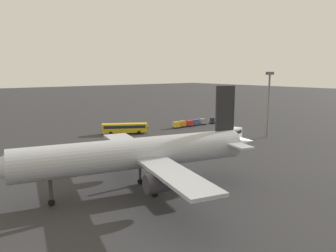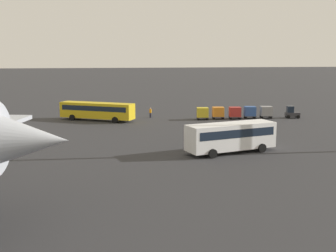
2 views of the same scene
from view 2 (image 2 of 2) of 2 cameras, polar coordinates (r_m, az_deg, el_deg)
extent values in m
plane|color=#2D2D30|center=(74.87, -6.31, 1.20)|extent=(600.00, 600.00, 0.00)
cone|color=#B2B7C1|center=(25.90, -19.60, -1.77)|extent=(6.78, 5.43, 4.13)
cube|color=gold|center=(71.31, -9.61, 2.11)|extent=(12.47, 8.51, 2.55)
cube|color=#192333|center=(71.25, -9.62, 2.46)|extent=(11.59, 8.04, 0.82)
cylinder|color=black|center=(72.38, -12.85, 1.13)|extent=(1.02, 0.75, 1.00)
cylinder|color=black|center=(74.60, -11.77, 1.41)|extent=(1.02, 0.75, 1.00)
cylinder|color=black|center=(68.46, -7.19, 0.82)|extent=(1.02, 0.75, 1.00)
cylinder|color=black|center=(70.80, -6.23, 1.13)|extent=(1.02, 0.75, 1.00)
cube|color=white|center=(47.58, 8.52, -1.36)|extent=(10.75, 5.43, 2.86)
cube|color=#192333|center=(47.49, 8.54, -0.76)|extent=(9.96, 5.26, 0.91)
cylinder|color=black|center=(44.97, 6.08, -3.74)|extent=(1.04, 0.55, 1.00)
cylinder|color=black|center=(47.46, 4.25, -3.01)|extent=(1.04, 0.55, 1.00)
cylinder|color=black|center=(48.52, 12.62, -2.94)|extent=(1.04, 0.55, 1.00)
cylinder|color=black|center=(50.83, 10.61, -2.30)|extent=(1.04, 0.55, 1.00)
cube|color=#333338|center=(76.45, 16.49, 1.53)|extent=(2.62, 1.78, 0.70)
cube|color=#192333|center=(76.23, 16.22, 2.20)|extent=(1.30, 1.37, 1.10)
cylinder|color=black|center=(75.62, 15.99, 1.20)|extent=(0.63, 0.34, 0.60)
cylinder|color=black|center=(76.97, 15.75, 1.35)|extent=(0.63, 0.34, 0.60)
cylinder|color=black|center=(76.03, 17.22, 1.18)|extent=(0.63, 0.34, 0.60)
cylinder|color=black|center=(77.37, 16.96, 1.33)|extent=(0.63, 0.34, 0.60)
cylinder|color=#1E1E2D|center=(73.90, -2.39, 1.47)|extent=(0.32, 0.32, 0.85)
cylinder|color=orange|center=(73.80, -2.40, 2.05)|extent=(0.38, 0.38, 0.65)
sphere|color=tan|center=(73.74, -2.40, 2.39)|extent=(0.24, 0.24, 0.24)
cube|color=#38383D|center=(75.13, 13.12, 1.35)|extent=(2.23, 1.96, 0.10)
cube|color=gray|center=(75.02, 13.15, 1.99)|extent=(2.12, 1.87, 1.60)
cylinder|color=black|center=(74.37, 12.67, 1.11)|extent=(0.37, 0.17, 0.36)
cylinder|color=black|center=(75.60, 12.44, 1.25)|extent=(0.37, 0.17, 0.36)
cylinder|color=black|center=(74.74, 13.80, 1.11)|extent=(0.37, 0.17, 0.36)
cylinder|color=black|center=(75.97, 13.56, 1.25)|extent=(0.37, 0.17, 0.36)
cube|color=#38383D|center=(74.38, 11.01, 1.34)|extent=(2.23, 1.96, 0.10)
cube|color=#33569E|center=(74.26, 11.04, 1.99)|extent=(2.12, 1.87, 1.60)
cylinder|color=black|center=(73.64, 10.53, 1.10)|extent=(0.37, 0.17, 0.36)
cylinder|color=black|center=(74.88, 10.34, 1.24)|extent=(0.37, 0.17, 0.36)
cylinder|color=black|center=(73.95, 11.69, 1.10)|extent=(0.37, 0.17, 0.36)
cylinder|color=black|center=(75.19, 11.48, 1.24)|extent=(0.37, 0.17, 0.36)
cube|color=#38383D|center=(73.04, 9.05, 1.25)|extent=(2.23, 1.96, 0.10)
cube|color=#B72D28|center=(72.93, 9.06, 1.92)|extent=(2.12, 1.87, 1.60)
cylinder|color=black|center=(72.32, 8.53, 1.00)|extent=(0.37, 0.17, 0.36)
cylinder|color=black|center=(73.57, 8.37, 1.15)|extent=(0.37, 0.17, 0.36)
cylinder|color=black|center=(72.59, 9.72, 1.00)|extent=(0.37, 0.17, 0.36)
cylinder|color=black|center=(73.83, 9.54, 1.15)|extent=(0.37, 0.17, 0.36)
cube|color=#38383D|center=(72.71, 6.79, 1.27)|extent=(2.23, 1.96, 0.10)
cube|color=orange|center=(72.59, 6.80, 1.93)|extent=(2.12, 1.87, 1.60)
cylinder|color=black|center=(72.01, 6.25, 1.01)|extent=(0.37, 0.17, 0.36)
cylinder|color=black|center=(73.27, 6.13, 1.16)|extent=(0.37, 0.17, 0.36)
cylinder|color=black|center=(72.22, 7.45, 1.01)|extent=(0.37, 0.17, 0.36)
cylinder|color=black|center=(73.47, 7.31, 1.16)|extent=(0.37, 0.17, 0.36)
cube|color=#38383D|center=(71.63, 4.69, 1.18)|extent=(2.23, 1.96, 0.10)
cube|color=gold|center=(71.52, 4.70, 1.85)|extent=(2.12, 1.87, 1.60)
cylinder|color=black|center=(70.97, 4.13, 0.92)|extent=(0.37, 0.17, 0.36)
cylinder|color=black|center=(72.23, 4.04, 1.07)|extent=(0.37, 0.17, 0.36)
cylinder|color=black|center=(71.12, 5.35, 0.92)|extent=(0.37, 0.17, 0.36)
cylinder|color=black|center=(72.38, 5.24, 1.07)|extent=(0.37, 0.17, 0.36)
camera|label=1|loc=(49.23, -112.75, 4.65)|focal=35.00mm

